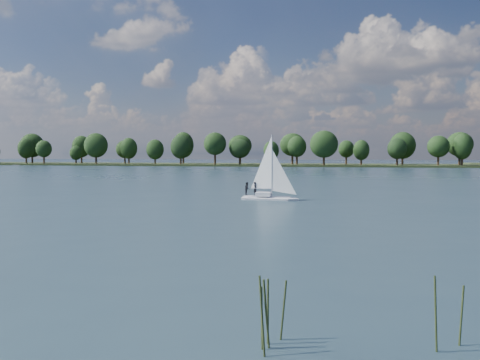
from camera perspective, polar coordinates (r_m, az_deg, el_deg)
name	(u,v)px	position (r m, az deg, el deg)	size (l,w,h in m)	color
ground	(358,177)	(125.38, 12.49, 0.27)	(700.00, 700.00, 0.00)	#233342
far_shore	(362,166)	(237.31, 12.83, 1.45)	(660.00, 40.00, 1.50)	black
sailboat	(266,181)	(62.84, 2.84, -0.11)	(6.21, 2.11, 8.04)	silver
pontoon	(17,165)	(269.01, -22.65, 1.46)	(4.00, 2.00, 0.50)	#535658
treeline	(349,147)	(233.44, 11.51, 3.42)	(562.63, 73.94, 18.41)	black
reeds	(337,311)	(16.34, 10.35, -13.55)	(61.02, 12.33, 2.12)	#283316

